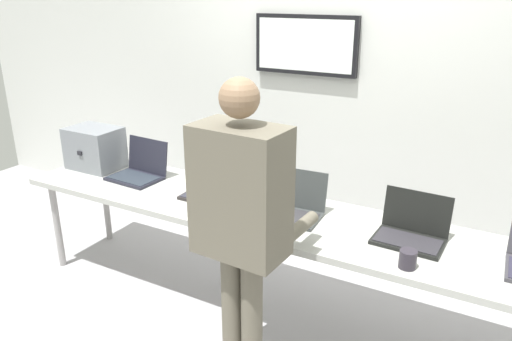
% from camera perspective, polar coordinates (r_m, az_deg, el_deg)
% --- Properties ---
extents(ground, '(8.00, 8.00, 0.04)m').
position_cam_1_polar(ground, '(3.44, 1.12, -16.08)').
color(ground, '#9B999D').
extents(back_wall, '(8.00, 0.11, 2.58)m').
position_cam_1_polar(back_wall, '(3.88, 9.12, 9.22)').
color(back_wall, silver).
rests_on(back_wall, ground).
extents(workbench, '(3.51, 0.70, 0.73)m').
position_cam_1_polar(workbench, '(3.08, 1.21, -5.42)').
color(workbench, '#A7A8A1').
rests_on(workbench, ground).
extents(equipment_box, '(0.39, 0.30, 0.31)m').
position_cam_1_polar(equipment_box, '(3.94, -18.11, 2.50)').
color(equipment_box, slate).
rests_on(equipment_box, workbench).
extents(laptop_station_0, '(0.38, 0.32, 0.27)m').
position_cam_1_polar(laptop_station_0, '(3.66, -13.32, 0.11)').
color(laptop_station_0, black).
rests_on(laptop_station_0, workbench).
extents(laptop_station_1, '(0.31, 0.38, 0.26)m').
position_cam_1_polar(laptop_station_1, '(3.30, -4.92, -1.69)').
color(laptop_station_1, '#282424').
rests_on(laptop_station_1, workbench).
extents(laptop_station_2, '(0.32, 0.31, 0.26)m').
position_cam_1_polar(laptop_station_2, '(2.98, 4.77, -4.14)').
color(laptop_station_2, '#343838').
rests_on(laptop_station_2, workbench).
extents(laptop_station_3, '(0.37, 0.29, 0.25)m').
position_cam_1_polar(laptop_station_3, '(2.83, 17.52, -6.56)').
color(laptop_station_3, black).
rests_on(laptop_station_3, workbench).
extents(person, '(0.46, 0.60, 1.66)m').
position_cam_1_polar(person, '(2.36, -1.66, -5.08)').
color(person, '#615B4C').
rests_on(person, ground).
extents(coffee_mug, '(0.09, 0.09, 0.09)m').
position_cam_1_polar(coffee_mug, '(2.56, 17.13, -9.76)').
color(coffee_mug, '#2B272F').
rests_on(coffee_mug, workbench).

